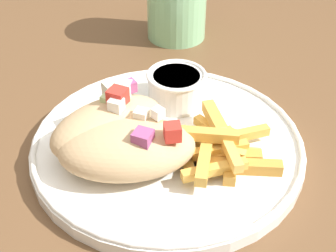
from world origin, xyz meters
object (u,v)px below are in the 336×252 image
fries_pile (218,149)px  pita_sandwich_near (128,148)px  sauce_ramekin (176,86)px  plate (168,144)px  pita_sandwich_far (109,125)px  water_glass (177,0)px

fries_pile → pita_sandwich_near: bearing=167.3°
pita_sandwich_near → sauce_ramekin: bearing=60.8°
plate → pita_sandwich_far: 0.07m
pita_sandwich_far → sauce_ramekin: (0.09, 0.05, -0.00)m
pita_sandwich_far → water_glass: water_glass is taller
fries_pile → water_glass: (0.07, 0.29, 0.03)m
sauce_ramekin → fries_pile: bearing=-89.3°
pita_sandwich_far → water_glass: 0.29m
water_glass → fries_pile: bearing=-104.3°
plate → sauce_ramekin: (0.04, 0.06, 0.03)m
plate → pita_sandwich_near: bearing=-156.0°
plate → water_glass: size_ratio=2.26×
pita_sandwich_far → sauce_ramekin: 0.11m
plate → pita_sandwich_near: 0.06m
pita_sandwich_far → fries_pile: size_ratio=1.25×
pita_sandwich_far → water_glass: (0.17, 0.23, 0.02)m
pita_sandwich_far → water_glass: bearing=37.7°
plate → sauce_ramekin: size_ratio=4.13×
pita_sandwich_near → water_glass: water_glass is taller
pita_sandwich_near → fries_pile: 0.09m
water_glass → plate: bearing=-114.2°
fries_pile → pita_sandwich_far: bearing=148.3°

